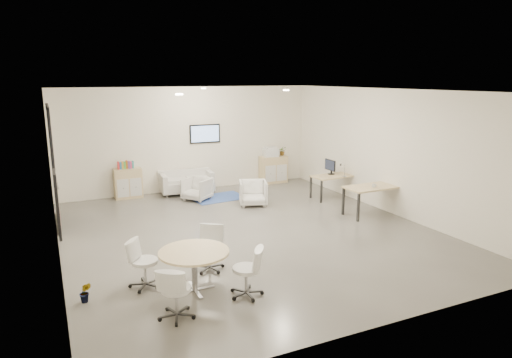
{
  "coord_description": "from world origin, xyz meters",
  "views": [
    {
      "loc": [
        -4.05,
        -9.09,
        3.48
      ],
      "look_at": [
        0.37,
        0.4,
        1.13
      ],
      "focal_mm": 32.0,
      "sensor_mm": 36.0,
      "label": 1
    }
  ],
  "objects_px": {
    "loveseat": "(187,183)",
    "desk_rear": "(334,178)",
    "armchair_left": "(197,188)",
    "sideboard_right": "(273,169)",
    "round_table": "(194,256)",
    "desk_front": "(373,189)",
    "armchair_right": "(253,192)",
    "sideboard_left": "(128,183)"
  },
  "relations": [
    {
      "from": "armchair_right",
      "to": "loveseat",
      "type": "bearing_deg",
      "value": 141.67
    },
    {
      "from": "sideboard_left",
      "to": "desk_rear",
      "type": "distance_m",
      "value": 6.03
    },
    {
      "from": "sideboard_left",
      "to": "round_table",
      "type": "distance_m",
      "value": 6.59
    },
    {
      "from": "desk_front",
      "to": "round_table",
      "type": "height_order",
      "value": "desk_front"
    },
    {
      "from": "loveseat",
      "to": "armchair_right",
      "type": "distance_m",
      "value": 2.44
    },
    {
      "from": "loveseat",
      "to": "desk_rear",
      "type": "distance_m",
      "value": 4.45
    },
    {
      "from": "sideboard_right",
      "to": "armchair_right",
      "type": "relative_size",
      "value": 1.19
    },
    {
      "from": "armchair_right",
      "to": "sideboard_right",
      "type": "bearing_deg",
      "value": 71.4
    },
    {
      "from": "sideboard_right",
      "to": "armchair_right",
      "type": "bearing_deg",
      "value": -128.43
    },
    {
      "from": "sideboard_right",
      "to": "armchair_left",
      "type": "bearing_deg",
      "value": -160.72
    },
    {
      "from": "sideboard_left",
      "to": "round_table",
      "type": "bearing_deg",
      "value": -90.48
    },
    {
      "from": "round_table",
      "to": "armchair_left",
      "type": "bearing_deg",
      "value": 71.81
    },
    {
      "from": "sideboard_right",
      "to": "loveseat",
      "type": "distance_m",
      "value": 3.07
    },
    {
      "from": "loveseat",
      "to": "desk_rear",
      "type": "xyz_separation_m",
      "value": [
        3.75,
        -2.39,
        0.29
      ]
    },
    {
      "from": "loveseat",
      "to": "armchair_left",
      "type": "height_order",
      "value": "armchair_left"
    },
    {
      "from": "desk_rear",
      "to": "loveseat",
      "type": "bearing_deg",
      "value": 143.25
    },
    {
      "from": "desk_rear",
      "to": "desk_front",
      "type": "distance_m",
      "value": 1.82
    },
    {
      "from": "loveseat",
      "to": "desk_front",
      "type": "height_order",
      "value": "desk_front"
    },
    {
      "from": "loveseat",
      "to": "desk_rear",
      "type": "bearing_deg",
      "value": -28.32
    },
    {
      "from": "armchair_left",
      "to": "desk_front",
      "type": "relative_size",
      "value": 0.49
    },
    {
      "from": "sideboard_left",
      "to": "sideboard_right",
      "type": "xyz_separation_m",
      "value": [
        4.77,
        -0.02,
        0.01
      ]
    },
    {
      "from": "sideboard_right",
      "to": "round_table",
      "type": "distance_m",
      "value": 8.15
    },
    {
      "from": "round_table",
      "to": "loveseat",
      "type": "bearing_deg",
      "value": 74.61
    },
    {
      "from": "loveseat",
      "to": "armchair_left",
      "type": "xyz_separation_m",
      "value": [
        0.05,
        -0.9,
        0.03
      ]
    },
    {
      "from": "sideboard_left",
      "to": "sideboard_right",
      "type": "bearing_deg",
      "value": -0.18
    },
    {
      "from": "sideboard_left",
      "to": "armchair_right",
      "type": "bearing_deg",
      "value": -36.84
    },
    {
      "from": "armchair_right",
      "to": "desk_rear",
      "type": "bearing_deg",
      "value": 12.67
    },
    {
      "from": "armchair_right",
      "to": "desk_front",
      "type": "relative_size",
      "value": 0.52
    },
    {
      "from": "sideboard_left",
      "to": "sideboard_right",
      "type": "distance_m",
      "value": 4.77
    },
    {
      "from": "sideboard_right",
      "to": "desk_front",
      "type": "relative_size",
      "value": 0.62
    },
    {
      "from": "sideboard_right",
      "to": "armchair_left",
      "type": "relative_size",
      "value": 1.26
    },
    {
      "from": "loveseat",
      "to": "desk_rear",
      "type": "height_order",
      "value": "loveseat"
    },
    {
      "from": "sideboard_left",
      "to": "sideboard_right",
      "type": "relative_size",
      "value": 0.97
    },
    {
      "from": "loveseat",
      "to": "armchair_left",
      "type": "relative_size",
      "value": 2.29
    },
    {
      "from": "armchair_right",
      "to": "desk_front",
      "type": "distance_m",
      "value": 3.22
    },
    {
      "from": "loveseat",
      "to": "round_table",
      "type": "relative_size",
      "value": 1.41
    },
    {
      "from": "round_table",
      "to": "armchair_right",
      "type": "bearing_deg",
      "value": 54.84
    },
    {
      "from": "sideboard_right",
      "to": "desk_rear",
      "type": "distance_m",
      "value": 2.64
    },
    {
      "from": "sideboard_right",
      "to": "sideboard_left",
      "type": "bearing_deg",
      "value": 179.82
    },
    {
      "from": "desk_rear",
      "to": "desk_front",
      "type": "xyz_separation_m",
      "value": [
        -0.06,
        -1.81,
        0.07
      ]
    },
    {
      "from": "sideboard_right",
      "to": "loveseat",
      "type": "bearing_deg",
      "value": -177.08
    },
    {
      "from": "loveseat",
      "to": "armchair_right",
      "type": "bearing_deg",
      "value": -54.02
    }
  ]
}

